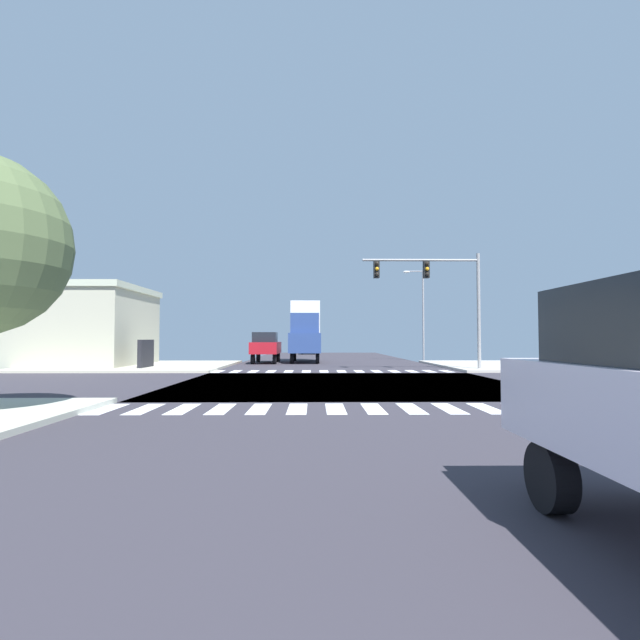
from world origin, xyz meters
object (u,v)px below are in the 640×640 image
street_lamp (420,306)px  traffic_signal_mast (434,284)px  bank_building (36,326)px  sedan_crossing_2 (308,345)px  box_truck_nearside_1 (305,330)px  pickup_queued_1 (266,346)px

street_lamp → traffic_signal_mast: bearing=-99.0°
bank_building → street_lamp: bearing=16.3°
bank_building → sedan_crossing_2: size_ratio=3.63×
traffic_signal_mast → street_lamp: (1.99, 12.58, -0.44)m
box_truck_nearside_1 → pickup_queued_1: bearing=30.1°
sedan_crossing_2 → pickup_queued_1: size_ratio=0.84×
bank_building → box_truck_nearside_1: size_ratio=2.17×
sedan_crossing_2 → pickup_queued_1: (-3.00, -21.86, 0.17)m
traffic_signal_mast → pickup_queued_1: traffic_signal_mast is taller
traffic_signal_mast → sedan_crossing_2: size_ratio=1.60×
traffic_signal_mast → street_lamp: size_ratio=0.89×
traffic_signal_mast → box_truck_nearside_1: traffic_signal_mast is taller
box_truck_nearside_1 → bank_building: bearing=19.4°
bank_building → traffic_signal_mast: bearing=-10.0°
sedan_crossing_2 → traffic_signal_mast: bearing=103.9°
traffic_signal_mast → street_lamp: 12.74m
street_lamp → bank_building: 28.78m
street_lamp → box_truck_nearside_1: bearing=-169.8°
traffic_signal_mast → pickup_queued_1: (-10.68, 9.10, -3.77)m
pickup_queued_1 → traffic_signal_mast: bearing=139.6°
pickup_queued_1 → street_lamp: bearing=-164.6°
traffic_signal_mast → sedan_crossing_2: bearing=103.9°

